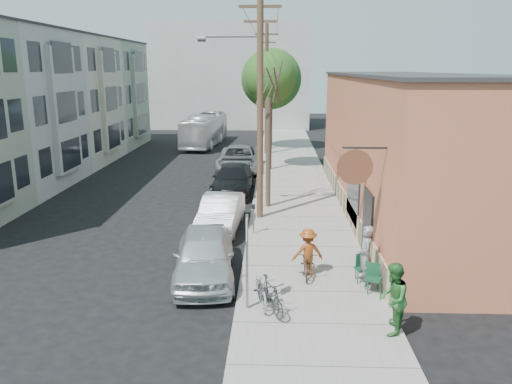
{
  "coord_description": "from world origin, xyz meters",
  "views": [
    {
      "loc": [
        3.08,
        -18.24,
        6.84
      ],
      "look_at": [
        2.3,
        3.2,
        1.5
      ],
      "focal_mm": 35.0,
      "sensor_mm": 36.0,
      "label": 1
    }
  ],
  "objects_px": {
    "car_0": "(204,255)",
    "sign_post": "(247,253)",
    "tree_bare": "(268,153)",
    "patron_green": "(393,299)",
    "tree_leafy_far": "(271,79)",
    "patio_chair_b": "(373,279)",
    "parked_bike_b": "(261,288)",
    "car_3": "(239,159)",
    "parked_bike_a": "(270,295)",
    "tree_leafy_mid": "(270,78)",
    "utility_pole_near": "(259,102)",
    "patio_chair_a": "(363,269)",
    "parking_meter_far": "(259,174)",
    "car_1": "(221,213)",
    "bus": "(205,130)",
    "car_2": "(233,179)",
    "cyclist": "(308,252)",
    "parking_meter_near": "(253,214)",
    "patron_grey": "(365,256)"
  },
  "relations": [
    {
      "from": "parked_bike_b",
      "to": "car_3",
      "type": "height_order",
      "value": "car_3"
    },
    {
      "from": "parking_meter_far",
      "to": "parked_bike_b",
      "type": "relative_size",
      "value": 0.68
    },
    {
      "from": "tree_bare",
      "to": "car_0",
      "type": "xyz_separation_m",
      "value": [
        -2.0,
        -8.55,
        -1.99
      ]
    },
    {
      "from": "parking_meter_near",
      "to": "parking_meter_far",
      "type": "height_order",
      "value": "same"
    },
    {
      "from": "tree_leafy_far",
      "to": "car_3",
      "type": "height_order",
      "value": "tree_leafy_far"
    },
    {
      "from": "utility_pole_near",
      "to": "patron_green",
      "type": "xyz_separation_m",
      "value": [
        3.76,
        -10.27,
        -4.3
      ]
    },
    {
      "from": "tree_bare",
      "to": "sign_post",
      "type": "bearing_deg",
      "value": -92.36
    },
    {
      "from": "parked_bike_b",
      "to": "bus",
      "type": "xyz_separation_m",
      "value": [
        -5.96,
        31.57,
        0.78
      ]
    },
    {
      "from": "tree_bare",
      "to": "tree_leafy_mid",
      "type": "bearing_deg",
      "value": 90.0
    },
    {
      "from": "patio_chair_b",
      "to": "parked_bike_b",
      "type": "relative_size",
      "value": 0.48
    },
    {
      "from": "tree_bare",
      "to": "car_2",
      "type": "relative_size",
      "value": 0.99
    },
    {
      "from": "parking_meter_far",
      "to": "tree_leafy_mid",
      "type": "height_order",
      "value": "tree_leafy_mid"
    },
    {
      "from": "patio_chair_a",
      "to": "bus",
      "type": "distance_m",
      "value": 31.3
    },
    {
      "from": "tree_leafy_mid",
      "to": "patron_grey",
      "type": "bearing_deg",
      "value": -80.34
    },
    {
      "from": "sign_post",
      "to": "car_2",
      "type": "bearing_deg",
      "value": 96.26
    },
    {
      "from": "tree_leafy_far",
      "to": "parked_bike_a",
      "type": "relative_size",
      "value": 4.94
    },
    {
      "from": "tree_bare",
      "to": "tree_leafy_mid",
      "type": "distance_m",
      "value": 10.05
    },
    {
      "from": "car_1",
      "to": "bus",
      "type": "relative_size",
      "value": 0.45
    },
    {
      "from": "patio_chair_b",
      "to": "car_2",
      "type": "bearing_deg",
      "value": 136.02
    },
    {
      "from": "car_2",
      "to": "bus",
      "type": "xyz_separation_m",
      "value": [
        -4.01,
        17.76,
        0.63
      ]
    },
    {
      "from": "car_1",
      "to": "bus",
      "type": "bearing_deg",
      "value": 102.73
    },
    {
      "from": "tree_leafy_mid",
      "to": "cyclist",
      "type": "xyz_separation_m",
      "value": [
        1.42,
        -17.98,
        -5.23
      ]
    },
    {
      "from": "sign_post",
      "to": "car_0",
      "type": "xyz_separation_m",
      "value": [
        -1.55,
        2.37,
        -1.01
      ]
    },
    {
      "from": "patron_grey",
      "to": "cyclist",
      "type": "xyz_separation_m",
      "value": [
        -1.76,
        0.66,
        -0.17
      ]
    },
    {
      "from": "patron_green",
      "to": "tree_leafy_far",
      "type": "bearing_deg",
      "value": -154.51
    },
    {
      "from": "parked_bike_a",
      "to": "tree_leafy_mid",
      "type": "bearing_deg",
      "value": 64.62
    },
    {
      "from": "tree_bare",
      "to": "patio_chair_a",
      "type": "relative_size",
      "value": 6.05
    },
    {
      "from": "tree_leafy_far",
      "to": "patron_green",
      "type": "bearing_deg",
      "value": -83.78
    },
    {
      "from": "patio_chair_b",
      "to": "patron_grey",
      "type": "relative_size",
      "value": 0.45
    },
    {
      "from": "car_2",
      "to": "cyclist",
      "type": "bearing_deg",
      "value": -72.78
    },
    {
      "from": "parked_bike_a",
      "to": "parked_bike_b",
      "type": "bearing_deg",
      "value": 90.08
    },
    {
      "from": "tree_bare",
      "to": "patron_green",
      "type": "bearing_deg",
      "value": -74.57
    },
    {
      "from": "utility_pole_near",
      "to": "car_0",
      "type": "height_order",
      "value": "utility_pole_near"
    },
    {
      "from": "parked_bike_a",
      "to": "car_3",
      "type": "bearing_deg",
      "value": 70.47
    },
    {
      "from": "tree_leafy_far",
      "to": "car_3",
      "type": "bearing_deg",
      "value": -102.9
    },
    {
      "from": "patron_grey",
      "to": "patron_green",
      "type": "height_order",
      "value": "patron_grey"
    },
    {
      "from": "car_0",
      "to": "sign_post",
      "type": "bearing_deg",
      "value": -62.57
    },
    {
      "from": "car_2",
      "to": "parked_bike_b",
      "type": "bearing_deg",
      "value": -81.02
    },
    {
      "from": "utility_pole_near",
      "to": "tree_bare",
      "type": "distance_m",
      "value": 3.23
    },
    {
      "from": "bus",
      "to": "tree_bare",
      "type": "bearing_deg",
      "value": -69.7
    },
    {
      "from": "patio_chair_a",
      "to": "car_2",
      "type": "xyz_separation_m",
      "value": [
        -5.17,
        12.16,
        0.19
      ]
    },
    {
      "from": "utility_pole_near",
      "to": "car_2",
      "type": "bearing_deg",
      "value": 107.38
    },
    {
      "from": "parking_meter_near",
      "to": "car_0",
      "type": "relative_size",
      "value": 0.26
    },
    {
      "from": "bus",
      "to": "patio_chair_b",
      "type": "bearing_deg",
      "value": -68.73
    },
    {
      "from": "parking_meter_near",
      "to": "sign_post",
      "type": "bearing_deg",
      "value": -89.14
    },
    {
      "from": "patio_chair_a",
      "to": "parking_meter_far",
      "type": "bearing_deg",
      "value": 88.61
    },
    {
      "from": "tree_leafy_far",
      "to": "patio_chair_a",
      "type": "bearing_deg",
      "value": -83.45
    },
    {
      "from": "tree_leafy_mid",
      "to": "patio_chair_b",
      "type": "height_order",
      "value": "tree_leafy_mid"
    },
    {
      "from": "utility_pole_near",
      "to": "parked_bike_a",
      "type": "height_order",
      "value": "utility_pole_near"
    },
    {
      "from": "utility_pole_near",
      "to": "car_2",
      "type": "distance_m",
      "value": 7.05
    }
  ]
}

